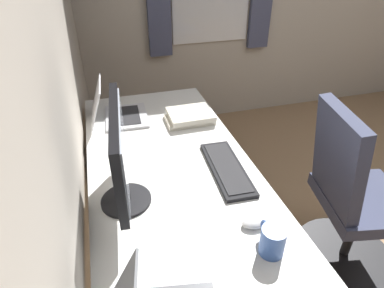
{
  "coord_description": "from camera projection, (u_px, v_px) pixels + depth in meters",
  "views": [
    {
      "loc": [
        -0.79,
        2.02,
        1.63
      ],
      "look_at": [
        0.22,
        1.72,
        0.95
      ],
      "focal_mm": 30.28,
      "sensor_mm": 36.0,
      "label": 1
    }
  ],
  "objects": [
    {
      "name": "wall_back",
      "position": [
        18.0,
        100.0,
        0.77
      ],
      "size": [
        4.86,
        0.1,
        2.6
      ],
      "primitive_type": "cube",
      "color": "beige",
      "rests_on": "ground"
    },
    {
      "name": "desk",
      "position": [
        181.0,
        201.0,
        1.39
      ],
      "size": [
        2.04,
        0.75,
        0.73
      ],
      "color": "white",
      "rests_on": "ground"
    },
    {
      "name": "drawer_pedestal",
      "position": [
        159.0,
        193.0,
        1.91
      ],
      "size": [
        0.4,
        0.51,
        0.69
      ],
      "color": "white",
      "rests_on": "ground"
    },
    {
      "name": "monitor_primary",
      "position": [
        120.0,
        153.0,
        1.17
      ],
      "size": [
        0.52,
        0.2,
        0.4
      ],
      "color": "black",
      "rests_on": "desk"
    },
    {
      "name": "laptop_left",
      "position": [
        115.0,
        111.0,
        1.85
      ],
      "size": [
        0.32,
        0.33,
        0.23
      ],
      "color": "silver",
      "rests_on": "desk"
    },
    {
      "name": "keyboard_main",
      "position": [
        227.0,
        168.0,
        1.47
      ],
      "size": [
        0.43,
        0.16,
        0.02
      ],
      "color": "black",
      "rests_on": "desk"
    },
    {
      "name": "mouse_main",
      "position": [
        255.0,
        222.0,
        1.18
      ],
      "size": [
        0.06,
        0.1,
        0.03
      ],
      "primitive_type": "ellipsoid",
      "color": "silver",
      "rests_on": "desk"
    },
    {
      "name": "book_stack_near",
      "position": [
        190.0,
        117.0,
        1.85
      ],
      "size": [
        0.21,
        0.27,
        0.05
      ],
      "color": "beige",
      "rests_on": "desk"
    },
    {
      "name": "coffee_mug",
      "position": [
        272.0,
        241.0,
        1.07
      ],
      "size": [
        0.12,
        0.08,
        0.11
      ],
      "color": "#335193",
      "rests_on": "desk"
    },
    {
      "name": "office_chair",
      "position": [
        350.0,
        203.0,
        1.69
      ],
      "size": [
        0.56,
        0.59,
        0.97
      ],
      "color": "#383D56",
      "rests_on": "ground"
    }
  ]
}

